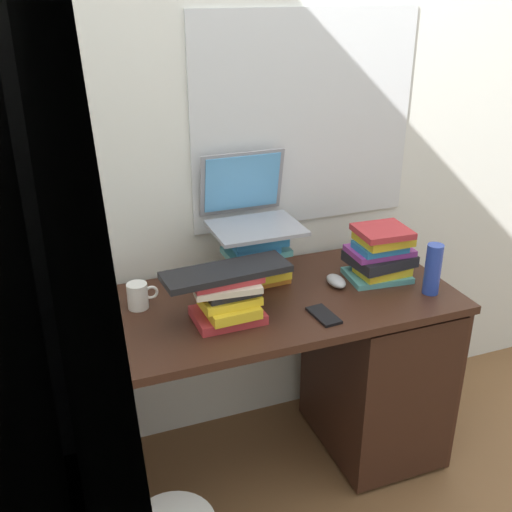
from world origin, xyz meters
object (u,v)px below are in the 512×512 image
object	(u,v)px
laptop	(251,208)
book_stack_tall	(256,257)
book_stack_side	(381,253)
computer_mouse	(336,281)
cell_phone	(324,315)
keyboard	(226,272)
desk	(351,364)
mug	(138,296)
book_stack_keyboard_riser	(228,298)
water_bottle	(433,269)

from	to	relation	value
laptop	book_stack_tall	bearing A→B (deg)	-94.04
book_stack_side	computer_mouse	distance (m)	0.20
book_stack_tall	computer_mouse	size ratio (longest dim) A/B	2.35
cell_phone	keyboard	bearing A→B (deg)	156.62
desk	mug	bearing A→B (deg)	170.56
book_stack_side	laptop	distance (m)	0.51
book_stack_side	cell_phone	xyz separation A→B (m)	(-0.33, -0.19, -0.10)
cell_phone	book_stack_tall	bearing A→B (deg)	105.98
keyboard	computer_mouse	xyz separation A→B (m)	(0.45, 0.09, -0.16)
book_stack_keyboard_riser	cell_phone	bearing A→B (deg)	-18.25
book_stack_tall	laptop	distance (m)	0.18
mug	computer_mouse	bearing A→B (deg)	-7.43
desk	keyboard	world-z (taller)	keyboard
desk	book_stack_keyboard_riser	world-z (taller)	book_stack_keyboard_riser
keyboard	computer_mouse	size ratio (longest dim) A/B	4.04
water_bottle	mug	bearing A→B (deg)	165.18
desk	mug	distance (m)	0.88
desk	laptop	world-z (taller)	laptop
book_stack_keyboard_riser	book_stack_side	size ratio (longest dim) A/B	0.94
book_stack_tall	book_stack_side	size ratio (longest dim) A/B	0.96
laptop	cell_phone	world-z (taller)	laptop
book_stack_tall	book_stack_keyboard_riser	distance (m)	0.29
keyboard	cell_phone	xyz separation A→B (m)	(0.31, -0.10, -0.17)
desk	computer_mouse	distance (m)	0.37
laptop	computer_mouse	world-z (taller)	laptop
book_stack_keyboard_riser	book_stack_side	bearing A→B (deg)	8.21
cell_phone	computer_mouse	bearing A→B (deg)	47.87
keyboard	water_bottle	world-z (taller)	water_bottle
computer_mouse	cell_phone	distance (m)	0.24
book_stack_keyboard_riser	laptop	bearing A→B (deg)	56.02
water_bottle	laptop	bearing A→B (deg)	146.88
keyboard	desk	bearing A→B (deg)	1.65
book_stack_side	cell_phone	size ratio (longest dim) A/B	1.86
desk	cell_phone	bearing A→B (deg)	-144.20
book_stack_keyboard_riser	book_stack_tall	bearing A→B (deg)	50.16
computer_mouse	book_stack_tall	bearing A→B (deg)	153.99
book_stack_tall	book_stack_side	bearing A→B (deg)	-16.03
book_stack_keyboard_riser	book_stack_side	xyz separation A→B (m)	(0.64, 0.09, 0.02)
water_bottle	keyboard	bearing A→B (deg)	173.47
desk	computer_mouse	bearing A→B (deg)	151.57
desk	computer_mouse	world-z (taller)	computer_mouse
keyboard	computer_mouse	distance (m)	0.49
water_bottle	cell_phone	size ratio (longest dim) A/B	1.39
keyboard	mug	size ratio (longest dim) A/B	3.87
mug	desk	bearing A→B (deg)	-9.44
keyboard	cell_phone	bearing A→B (deg)	-22.55
laptop	water_bottle	size ratio (longest dim) A/B	1.70
book_stack_keyboard_riser	keyboard	distance (m)	0.09
book_stack_side	mug	distance (m)	0.90
laptop	keyboard	size ratio (longest dim) A/B	0.76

